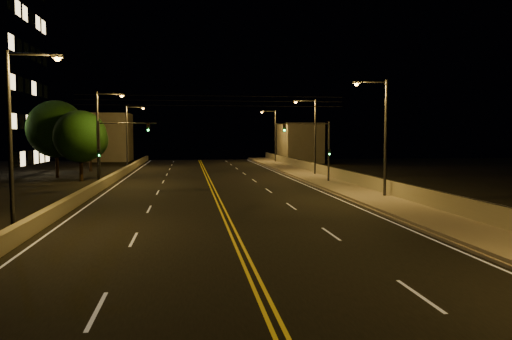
{
  "coord_description": "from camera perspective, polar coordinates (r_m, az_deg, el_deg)",
  "views": [
    {
      "loc": [
        -2.08,
        -11.8,
        4.66
      ],
      "look_at": [
        2.0,
        18.0,
        2.5
      ],
      "focal_mm": 35.0,
      "sensor_mm": 36.0,
      "label": 1
    }
  ],
  "objects": [
    {
      "name": "sidewalk",
      "position": [
        34.6,
        14.16,
        -3.51
      ],
      "size": [
        3.6,
        120.0,
        0.3
      ],
      "primitive_type": "cube",
      "color": "gray",
      "rests_on": "ground"
    },
    {
      "name": "streetlight_2",
      "position": [
        55.12,
        6.49,
        4.36
      ],
      "size": [
        2.55,
        0.28,
        8.47
      ],
      "color": "#2D2D33",
      "rests_on": "ground"
    },
    {
      "name": "parapet_rail",
      "position": [
        35.12,
        16.69,
        -1.51
      ],
      "size": [
        0.06,
        120.0,
        0.06
      ],
      "primitive_type": "cylinder",
      "rotation": [
        1.57,
        0.0,
        0.0
      ],
      "color": "black",
      "rests_on": "parapet_wall"
    },
    {
      "name": "streetlight_5",
      "position": [
        47.63,
        -17.3,
        4.25
      ],
      "size": [
        2.55,
        0.28,
        8.47
      ],
      "color": "#2D2D33",
      "rests_on": "ground"
    },
    {
      "name": "ground",
      "position": [
        12.85,
        2.16,
        -17.14
      ],
      "size": [
        160.0,
        160.0,
        0.0
      ],
      "primitive_type": "plane",
      "color": "black",
      "rests_on": "ground"
    },
    {
      "name": "tree_1",
      "position": [
        57.65,
        -21.88,
        4.37
      ],
      "size": [
        6.11,
        6.11,
        8.28
      ],
      "color": "black",
      "rests_on": "ground"
    },
    {
      "name": "road",
      "position": [
        32.2,
        -4.02,
        -4.2
      ],
      "size": [
        18.0,
        120.0,
        0.02
      ],
      "primitive_type": "cube",
      "color": "black",
      "rests_on": "ground"
    },
    {
      "name": "streetlight_6",
      "position": [
        69.37,
        -14.31,
        4.2
      ],
      "size": [
        2.55,
        0.28,
        8.47
      ],
      "color": "#2D2D33",
      "rests_on": "ground"
    },
    {
      "name": "tree_0",
      "position": [
        52.62,
        -19.43,
        3.63
      ],
      "size": [
        5.19,
        5.19,
        7.04
      ],
      "color": "black",
      "rests_on": "ground"
    },
    {
      "name": "overhead_wires",
      "position": [
        41.44,
        -4.95,
        7.88
      ],
      "size": [
        22.0,
        0.03,
        0.83
      ],
      "color": "black"
    },
    {
      "name": "traffic_signal_right",
      "position": [
        46.86,
        7.11,
        2.92
      ],
      "size": [
        5.11,
        0.31,
        5.83
      ],
      "color": "#2D2D33",
      "rests_on": "ground"
    },
    {
      "name": "tree_2",
      "position": [
        66.21,
        -18.46,
        3.23
      ],
      "size": [
        4.55,
        4.55,
        6.17
      ],
      "color": "black",
      "rests_on": "ground"
    },
    {
      "name": "streetlight_3",
      "position": [
        79.65,
        2.02,
        4.3
      ],
      "size": [
        2.55,
        0.28,
        8.47
      ],
      "color": "#2D2D33",
      "rests_on": "ground"
    },
    {
      "name": "distant_building_left",
      "position": [
        91.05,
        -16.63,
        3.6
      ],
      "size": [
        8.0,
        8.0,
        8.27
      ],
      "primitive_type": "cube",
      "color": "gray",
      "rests_on": "ground"
    },
    {
      "name": "lane_markings",
      "position": [
        32.13,
        -4.01,
        -4.2
      ],
      "size": [
        17.32,
        116.0,
        0.0
      ],
      "color": "silver",
      "rests_on": "road"
    },
    {
      "name": "distant_building_right",
      "position": [
        83.98,
        4.99,
        3.12
      ],
      "size": [
        6.0,
        10.0,
        6.48
      ],
      "primitive_type": "cube",
      "color": "gray",
      "rests_on": "ground"
    },
    {
      "name": "jersey_barrier",
      "position": [
        32.9,
        -20.56,
        -3.6
      ],
      "size": [
        0.45,
        120.0,
        0.8
      ],
      "primitive_type": "cube",
      "color": "gray",
      "rests_on": "ground"
    },
    {
      "name": "curb",
      "position": [
        33.96,
        11.22,
        -3.73
      ],
      "size": [
        0.14,
        120.0,
        0.15
      ],
      "primitive_type": "cube",
      "color": "gray",
      "rests_on": "ground"
    },
    {
      "name": "streetlight_4",
      "position": [
        25.54,
        -25.71,
        4.31
      ],
      "size": [
        2.55,
        0.28,
        8.47
      ],
      "color": "#2D2D33",
      "rests_on": "ground"
    },
    {
      "name": "parapet_wall",
      "position": [
        35.17,
        16.67,
        -2.37
      ],
      "size": [
        0.3,
        120.0,
        1.0
      ],
      "primitive_type": "cube",
      "color": "gray",
      "rests_on": "sidewalk"
    },
    {
      "name": "traffic_signal_left",
      "position": [
        45.78,
        -16.22,
        2.76
      ],
      "size": [
        5.11,
        0.31,
        5.83
      ],
      "color": "#2D2D33",
      "rests_on": "ground"
    },
    {
      "name": "streetlight_1",
      "position": [
        36.38,
        14.17,
        4.41
      ],
      "size": [
        2.55,
        0.28,
        8.47
      ],
      "color": "#2D2D33",
      "rests_on": "ground"
    }
  ]
}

